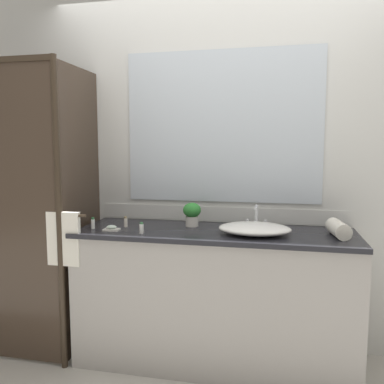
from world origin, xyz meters
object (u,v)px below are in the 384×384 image
(amenity_bottle_lotion, at_px, (126,222))
(amenity_bottle_body_wash, at_px, (93,223))
(faucet, at_px, (256,221))
(soap_dish, at_px, (112,228))
(sink_basin, at_px, (255,229))
(rolled_towel_near_edge, at_px, (338,229))
(amenity_bottle_shampoo, at_px, (142,228))
(potted_plant, at_px, (192,213))

(amenity_bottle_lotion, height_order, amenity_bottle_body_wash, amenity_bottle_body_wash)
(faucet, bearing_deg, amenity_bottle_body_wash, -167.26)
(faucet, relative_size, soap_dish, 1.70)
(sink_basin, height_order, rolled_towel_near_edge, rolled_towel_near_edge)
(amenity_bottle_lotion, xyz_separation_m, amenity_bottle_body_wash, (-0.19, -0.10, 0.00))
(amenity_bottle_lotion, bearing_deg, faucet, 9.03)
(amenity_bottle_body_wash, bearing_deg, faucet, 12.74)
(amenity_bottle_lotion, height_order, rolled_towel_near_edge, rolled_towel_near_edge)
(amenity_bottle_shampoo, bearing_deg, amenity_bottle_lotion, 135.22)
(sink_basin, bearing_deg, amenity_bottle_shampoo, -169.29)
(soap_dish, height_order, amenity_bottle_shampoo, amenity_bottle_shampoo)
(potted_plant, xyz_separation_m, amenity_bottle_lotion, (-0.44, -0.12, -0.06))
(soap_dish, height_order, amenity_bottle_body_wash, amenity_bottle_body_wash)
(potted_plant, distance_m, amenity_bottle_shampoo, 0.40)
(sink_basin, relative_size, amenity_bottle_body_wash, 5.90)
(potted_plant, xyz_separation_m, rolled_towel_near_edge, (0.94, -0.12, -0.04))
(faucet, relative_size, amenity_bottle_lotion, 2.34)
(sink_basin, bearing_deg, rolled_towel_near_edge, 4.40)
(amenity_bottle_shampoo, distance_m, amenity_bottle_body_wash, 0.37)
(faucet, bearing_deg, sink_basin, -90.00)
(sink_basin, xyz_separation_m, amenity_bottle_body_wash, (-1.06, -0.06, 0.00))
(potted_plant, bearing_deg, rolled_towel_near_edge, -7.51)
(potted_plant, relative_size, amenity_bottle_body_wash, 2.13)
(sink_basin, relative_size, faucet, 2.65)
(sink_basin, height_order, faucet, faucet)
(sink_basin, height_order, potted_plant, potted_plant)
(soap_dish, height_order, rolled_towel_near_edge, rolled_towel_near_edge)
(potted_plant, height_order, rolled_towel_near_edge, potted_plant)
(soap_dish, bearing_deg, rolled_towel_near_edge, 5.11)
(potted_plant, relative_size, amenity_bottle_lotion, 2.25)
(soap_dish, relative_size, amenity_bottle_lotion, 1.38)
(sink_basin, bearing_deg, soap_dish, -174.49)
(sink_basin, height_order, amenity_bottle_lotion, amenity_bottle_lotion)
(potted_plant, xyz_separation_m, amenity_bottle_shampoo, (-0.26, -0.29, -0.06))
(sink_basin, distance_m, rolled_towel_near_edge, 0.50)
(soap_dish, xyz_separation_m, amenity_bottle_shampoo, (0.22, -0.04, 0.02))
(soap_dish, bearing_deg, amenity_bottle_lotion, 70.32)
(faucet, bearing_deg, potted_plant, -177.55)
(faucet, relative_size, rolled_towel_near_edge, 0.70)
(faucet, distance_m, amenity_bottle_shampoo, 0.76)
(soap_dish, distance_m, amenity_bottle_lotion, 0.14)
(amenity_bottle_lotion, xyz_separation_m, rolled_towel_near_edge, (1.37, -0.00, 0.01))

